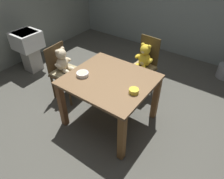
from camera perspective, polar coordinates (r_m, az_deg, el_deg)
ground_plane at (r=3.06m, az=-0.55°, el=-8.58°), size 5.20×5.20×0.04m
dining_table at (r=2.65m, az=-0.63°, el=0.68°), size 1.07×0.97×0.73m
teddy_chair_far_center at (r=3.28m, az=8.81°, el=7.63°), size 0.39×0.43×0.94m
teddy_chair_near_left at (r=3.24m, az=-13.31°, el=6.29°), size 0.43×0.44×0.87m
porridge_bowl_white_near_left at (r=2.64m, az=-8.21°, el=4.29°), size 0.16×0.16×0.05m
porridge_bowl_yellow_near_right at (r=2.34m, az=6.11°, el=-0.40°), size 0.12×0.12×0.05m
sink_basin at (r=4.18m, az=-22.33°, el=11.22°), size 0.45×0.44×0.78m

